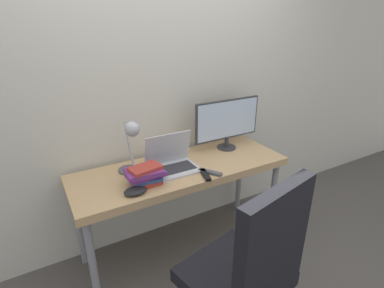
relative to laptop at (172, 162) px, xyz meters
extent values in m
plane|color=#514C47|center=(0.08, -0.29, -0.83)|extent=(12.00, 12.00, 0.00)
cube|color=beige|center=(0.08, 0.37, 0.47)|extent=(8.00, 0.05, 2.60)
cube|color=tan|center=(0.08, 0.01, -0.08)|extent=(1.66, 0.59, 0.06)
cylinder|color=gray|center=(-0.69, -0.23, -0.47)|extent=(0.05, 0.05, 0.72)
cylinder|color=gray|center=(0.85, -0.23, -0.47)|extent=(0.05, 0.05, 0.72)
cylinder|color=gray|center=(-0.69, 0.24, -0.47)|extent=(0.05, 0.05, 0.72)
cylinder|color=gray|center=(0.85, 0.24, -0.47)|extent=(0.05, 0.05, 0.72)
cube|color=silver|center=(0.00, -0.03, -0.05)|extent=(0.36, 0.26, 0.02)
cube|color=#2D2D33|center=(0.00, -0.03, -0.04)|extent=(0.31, 0.15, 0.00)
cube|color=silver|center=(0.00, 0.07, 0.09)|extent=(0.36, 0.06, 0.25)
cube|color=silver|center=(0.00, 0.06, 0.09)|extent=(0.33, 0.05, 0.22)
cylinder|color=#333338|center=(0.59, 0.13, -0.05)|extent=(0.16, 0.16, 0.01)
cylinder|color=#333338|center=(0.59, 0.13, 0.00)|extent=(0.04, 0.04, 0.09)
cube|color=#333338|center=(0.59, 0.13, 0.21)|extent=(0.62, 0.02, 0.34)
cube|color=silver|center=(0.59, 0.12, 0.21)|extent=(0.59, 0.00, 0.31)
cylinder|color=#4C4C51|center=(-0.30, 0.13, -0.05)|extent=(0.15, 0.15, 0.02)
cylinder|color=#99999E|center=(-0.30, 0.05, 0.15)|extent=(0.02, 0.19, 0.37)
sphere|color=#B2B2B7|center=(-0.30, -0.04, 0.33)|extent=(0.10, 0.10, 0.10)
cube|color=black|center=(-0.01, -0.81, -0.38)|extent=(0.63, 0.61, 0.09)
cube|color=black|center=(0.04, -1.03, -0.02)|extent=(0.51, 0.17, 0.64)
cube|color=#B2382D|center=(-0.24, -0.12, -0.04)|extent=(0.17, 0.14, 0.03)
cube|color=#334C8C|center=(-0.24, -0.11, -0.01)|extent=(0.20, 0.17, 0.02)
cube|color=#753384|center=(-0.25, -0.11, 0.02)|extent=(0.26, 0.16, 0.03)
cube|color=#753384|center=(-0.26, -0.12, 0.04)|extent=(0.25, 0.19, 0.03)
cube|color=#B2382D|center=(-0.26, -0.12, 0.07)|extent=(0.23, 0.16, 0.02)
cube|color=black|center=(0.16, -0.22, -0.04)|extent=(0.08, 0.17, 0.02)
cube|color=#4C4C51|center=(0.21, -0.20, -0.04)|extent=(0.13, 0.17, 0.02)
ellipsoid|color=black|center=(-0.36, -0.19, -0.03)|extent=(0.15, 0.11, 0.04)
camera|label=1|loc=(-0.86, -1.82, 0.98)|focal=28.00mm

